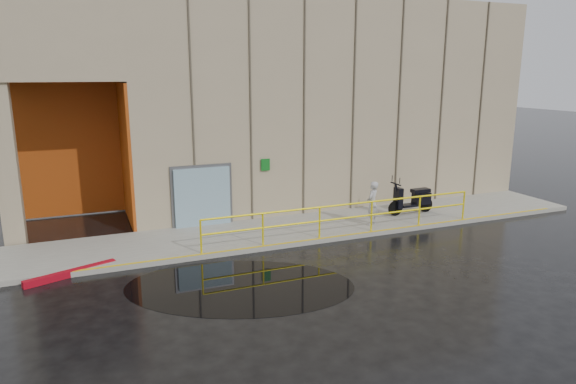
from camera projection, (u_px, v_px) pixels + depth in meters
name	position (u px, v px, depth m)	size (l,w,h in m)	color
ground	(252.00, 298.00, 12.30)	(120.00, 120.00, 0.00)	black
sidewalk	(321.00, 226.00, 17.81)	(20.00, 3.00, 0.15)	gray
building	(281.00, 97.00, 23.12)	(20.00, 10.17, 8.00)	tan
guardrail	(346.00, 219.00, 16.55)	(9.56, 0.06, 1.03)	yellow
person	(372.00, 203.00, 17.56)	(0.55, 0.36, 1.52)	#AFAFB4
scooter	(412.00, 192.00, 18.91)	(1.90, 0.63, 1.46)	black
red_curb	(71.00, 273.00, 13.59)	(2.40, 0.18, 0.18)	#9F0716
puddle	(240.00, 286.00, 12.98)	(5.81, 3.57, 0.01)	black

